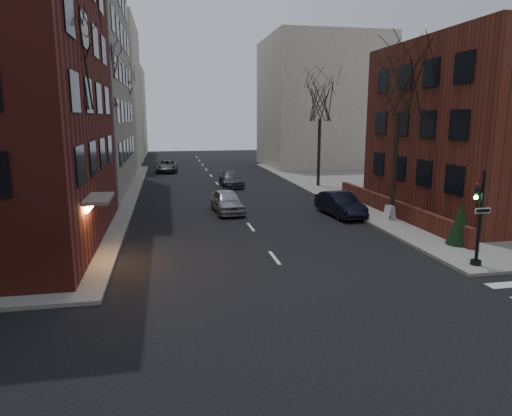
{
  "coord_description": "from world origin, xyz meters",
  "views": [
    {
      "loc": [
        -4.61,
        -7.27,
        6.26
      ],
      "look_at": [
        -0.53,
        13.65,
        2.0
      ],
      "focal_mm": 32.0,
      "sensor_mm": 36.0,
      "label": 1
    }
  ],
  "objects_px": {
    "tree_left_b": "(101,77)",
    "car_lane_gray": "(231,179)",
    "tree_right_a": "(399,86)",
    "parked_sedan": "(340,204)",
    "car_lane_far": "(167,166)",
    "sandwich_board": "(390,212)",
    "streetlamp_near": "(107,151)",
    "tree_left_a": "(63,64)",
    "traffic_signal": "(478,224)",
    "car_lane_silver": "(227,201)",
    "evergreen_shrub": "(460,224)",
    "tree_left_c": "(121,99)",
    "tree_right_b": "(320,102)",
    "streetlamp_far": "(131,137)"
  },
  "relations": [
    {
      "from": "streetlamp_near",
      "to": "car_lane_far",
      "type": "xyz_separation_m",
      "value": [
        3.55,
        24.35,
        -3.55
      ]
    },
    {
      "from": "tree_left_b",
      "to": "tree_right_a",
      "type": "bearing_deg",
      "value": -24.44
    },
    {
      "from": "tree_right_a",
      "to": "streetlamp_far",
      "type": "distance_m",
      "value": 29.65
    },
    {
      "from": "sandwich_board",
      "to": "evergreen_shrub",
      "type": "xyz_separation_m",
      "value": [
        0.73,
        -5.75,
        0.59
      ]
    },
    {
      "from": "sandwich_board",
      "to": "evergreen_shrub",
      "type": "relative_size",
      "value": 0.43
    },
    {
      "from": "tree_left_a",
      "to": "streetlamp_near",
      "type": "relative_size",
      "value": 1.63
    },
    {
      "from": "parked_sedan",
      "to": "car_lane_gray",
      "type": "height_order",
      "value": "parked_sedan"
    },
    {
      "from": "tree_left_b",
      "to": "tree_right_b",
      "type": "distance_m",
      "value": 18.64
    },
    {
      "from": "tree_left_b",
      "to": "sandwich_board",
      "type": "distance_m",
      "value": 20.91
    },
    {
      "from": "streetlamp_far",
      "to": "car_lane_silver",
      "type": "relative_size",
      "value": 1.41
    },
    {
      "from": "traffic_signal",
      "to": "tree_right_a",
      "type": "distance_m",
      "value": 10.92
    },
    {
      "from": "car_lane_gray",
      "to": "sandwich_board",
      "type": "xyz_separation_m",
      "value": [
        7.41,
        -16.1,
        -0.07
      ]
    },
    {
      "from": "parked_sedan",
      "to": "evergreen_shrub",
      "type": "bearing_deg",
      "value": -74.61
    },
    {
      "from": "tree_left_a",
      "to": "tree_left_c",
      "type": "height_order",
      "value": "tree_left_a"
    },
    {
      "from": "tree_left_c",
      "to": "car_lane_silver",
      "type": "xyz_separation_m",
      "value": [
        8.0,
        -17.65,
        -7.27
      ]
    },
    {
      "from": "sandwich_board",
      "to": "streetlamp_near",
      "type": "bearing_deg",
      "value": 152.13
    },
    {
      "from": "parked_sedan",
      "to": "tree_left_c",
      "type": "bearing_deg",
      "value": 121.35
    },
    {
      "from": "tree_left_a",
      "to": "tree_left_b",
      "type": "height_order",
      "value": "tree_left_b"
    },
    {
      "from": "car_lane_far",
      "to": "car_lane_gray",
      "type": "bearing_deg",
      "value": -62.91
    },
    {
      "from": "tree_left_b",
      "to": "streetlamp_near",
      "type": "distance_m",
      "value": 6.18
    },
    {
      "from": "tree_left_b",
      "to": "parked_sedan",
      "type": "height_order",
      "value": "tree_left_b"
    },
    {
      "from": "tree_left_c",
      "to": "car_lane_silver",
      "type": "relative_size",
      "value": 2.19
    },
    {
      "from": "tree_left_a",
      "to": "car_lane_far",
      "type": "relative_size",
      "value": 2.07
    },
    {
      "from": "tree_left_c",
      "to": "tree_left_b",
      "type": "bearing_deg",
      "value": -90.0
    },
    {
      "from": "traffic_signal",
      "to": "parked_sedan",
      "type": "xyz_separation_m",
      "value": [
        -1.74,
        10.93,
        -1.14
      ]
    },
    {
      "from": "tree_left_b",
      "to": "car_lane_gray",
      "type": "distance_m",
      "value": 15.05
    },
    {
      "from": "streetlamp_near",
      "to": "evergreen_shrub",
      "type": "distance_m",
      "value": 20.35
    },
    {
      "from": "tree_right_b",
      "to": "parked_sedan",
      "type": "xyz_separation_m",
      "value": [
        -2.6,
        -12.08,
        -6.82
      ]
    },
    {
      "from": "streetlamp_far",
      "to": "car_lane_gray",
      "type": "height_order",
      "value": "streetlamp_far"
    },
    {
      "from": "streetlamp_near",
      "to": "parked_sedan",
      "type": "relative_size",
      "value": 1.36
    },
    {
      "from": "tree_left_b",
      "to": "car_lane_gray",
      "type": "bearing_deg",
      "value": 38.27
    },
    {
      "from": "streetlamp_near",
      "to": "sandwich_board",
      "type": "xyz_separation_m",
      "value": [
        16.7,
        -4.3,
        -3.64
      ]
    },
    {
      "from": "traffic_signal",
      "to": "car_lane_silver",
      "type": "relative_size",
      "value": 0.9
    },
    {
      "from": "car_lane_gray",
      "to": "sandwich_board",
      "type": "relative_size",
      "value": 5.18
    },
    {
      "from": "tree_right_a",
      "to": "parked_sedan",
      "type": "xyz_separation_m",
      "value": [
        -2.6,
        1.92,
        -7.27
      ]
    },
    {
      "from": "evergreen_shrub",
      "to": "tree_right_b",
      "type": "bearing_deg",
      "value": 91.23
    },
    {
      "from": "tree_right_a",
      "to": "streetlamp_far",
      "type": "bearing_deg",
      "value": 125.31
    },
    {
      "from": "tree_left_b",
      "to": "car_lane_far",
      "type": "height_order",
      "value": "tree_left_b"
    },
    {
      "from": "streetlamp_far",
      "to": "sandwich_board",
      "type": "relative_size",
      "value": 7.04
    },
    {
      "from": "streetlamp_near",
      "to": "tree_left_a",
      "type": "bearing_deg",
      "value": -94.29
    },
    {
      "from": "car_lane_gray",
      "to": "tree_right_a",
      "type": "bearing_deg",
      "value": -64.44
    },
    {
      "from": "tree_left_a",
      "to": "tree_left_c",
      "type": "bearing_deg",
      "value": 90.0
    },
    {
      "from": "tree_left_a",
      "to": "sandwich_board",
      "type": "distance_m",
      "value": 19.37
    },
    {
      "from": "streetlamp_near",
      "to": "parked_sedan",
      "type": "height_order",
      "value": "streetlamp_near"
    },
    {
      "from": "parked_sedan",
      "to": "car_lane_far",
      "type": "xyz_separation_m",
      "value": [
        -10.85,
        26.43,
        -0.08
      ]
    },
    {
      "from": "traffic_signal",
      "to": "car_lane_gray",
      "type": "height_order",
      "value": "traffic_signal"
    },
    {
      "from": "traffic_signal",
      "to": "tree_right_a",
      "type": "height_order",
      "value": "tree_right_a"
    },
    {
      "from": "tree_right_b",
      "to": "evergreen_shrub",
      "type": "bearing_deg",
      "value": -88.77
    },
    {
      "from": "tree_right_b",
      "to": "streetlamp_near",
      "type": "xyz_separation_m",
      "value": [
        -17.0,
        -10.0,
        -3.35
      ]
    },
    {
      "from": "tree_left_b",
      "to": "streetlamp_far",
      "type": "bearing_deg",
      "value": 87.85
    }
  ]
}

